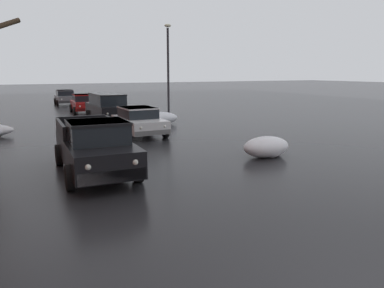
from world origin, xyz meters
name	(u,v)px	position (x,y,z in m)	size (l,w,h in m)	color
snow_bank_along_left_kerb	(159,119)	(4.45, 18.15, 0.38)	(2.33, 1.32, 0.77)	white
snow_bank_near_corner_right	(268,147)	(4.77, 8.27, 0.38)	(1.91, 1.19, 0.78)	white
snow_bank_far_right_pile	(136,111)	(5.09, 24.18, 0.25)	(2.62, 0.94, 0.53)	white
pickup_truck_black_approaching_near_lane	(95,146)	(-1.57, 8.93, 0.88)	(2.33, 5.27, 1.76)	black
sedan_white_parked_kerbside_close	(139,121)	(2.09, 15.10, 0.75)	(2.05, 3.94, 1.42)	silver
suv_black_parked_kerbside_mid	(107,107)	(2.03, 20.71, 0.99)	(2.15, 4.87, 1.82)	black
sedan_red_parked_far_down_block	(84,103)	(1.88, 27.17, 0.75)	(2.08, 4.08, 1.42)	red
sedan_grey_queued_behind_truck	(65,97)	(1.77, 34.97, 0.75)	(2.02, 3.97, 1.42)	slate
street_lamp_post	(168,68)	(5.62, 19.26, 3.39)	(0.44, 0.24, 6.07)	#28282D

